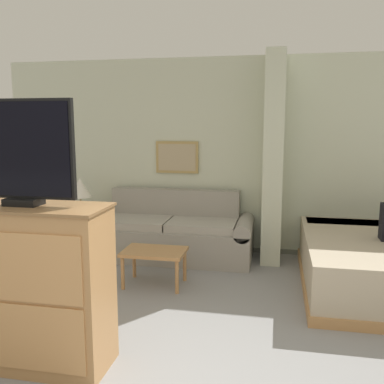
{
  "coord_description": "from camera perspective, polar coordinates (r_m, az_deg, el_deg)",
  "views": [
    {
      "loc": [
        0.52,
        -1.93,
        1.74
      ],
      "look_at": [
        -0.32,
        2.26,
        1.05
      ],
      "focal_mm": 40.0,
      "sensor_mm": 36.0,
      "label": 1
    }
  ],
  "objects": [
    {
      "name": "tv_dresser",
      "position": [
        3.33,
        -20.91,
        -11.65
      ],
      "size": [
        1.17,
        0.47,
        1.18
      ],
      "color": "#B27F4C",
      "rests_on": "ground_plane"
    },
    {
      "name": "couch",
      "position": [
        5.64,
        -2.89,
        -5.53
      ],
      "size": [
        2.15,
        0.84,
        0.86
      ],
      "color": "gray",
      "rests_on": "ground_plane"
    },
    {
      "name": "bed",
      "position": [
        4.98,
        24.05,
        -8.75
      ],
      "size": [
        1.64,
        2.08,
        0.54
      ],
      "color": "#B27F4C",
      "rests_on": "ground_plane"
    },
    {
      "name": "wall_back",
      "position": [
        5.8,
        6.13,
        4.7
      ],
      "size": [
        6.55,
        0.16,
        2.6
      ],
      "color": "beige",
      "rests_on": "ground_plane"
    },
    {
      "name": "table_lamp",
      "position": [
        5.88,
        -14.68,
        0.33
      ],
      "size": [
        0.3,
        0.3,
        0.43
      ],
      "color": "tan",
      "rests_on": "side_table"
    },
    {
      "name": "coffee_table",
      "position": [
        4.67,
        -5.05,
        -8.33
      ],
      "size": [
        0.67,
        0.45,
        0.39
      ],
      "color": "#B27F4C",
      "rests_on": "ground_plane"
    },
    {
      "name": "wall_partition_pillar",
      "position": [
        5.43,
        10.78,
        4.36
      ],
      "size": [
        0.24,
        0.58,
        2.6
      ],
      "color": "beige",
      "rests_on": "ground_plane"
    },
    {
      "name": "side_table",
      "position": [
        5.96,
        -14.52,
        -3.5
      ],
      "size": [
        0.36,
        0.36,
        0.6
      ],
      "color": "#B27F4C",
      "rests_on": "ground_plane"
    },
    {
      "name": "tv",
      "position": [
        3.14,
        -21.89,
        4.84
      ],
      "size": [
        0.78,
        0.16,
        0.72
      ],
      "color": "black",
      "rests_on": "tv_dresser"
    }
  ]
}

